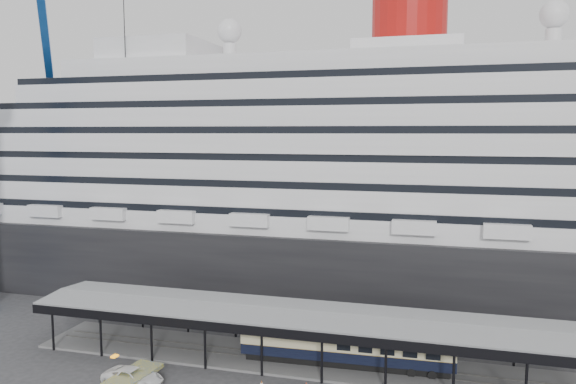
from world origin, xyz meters
name	(u,v)px	position (x,y,z in m)	size (l,w,h in m)	color
ground	(289,383)	(0.00, 0.00, 0.00)	(200.00, 200.00, 0.00)	#313134
cruise_ship	(349,164)	(0.05, 32.00, 18.35)	(130.00, 30.00, 43.90)	black
platform_canopy	(302,339)	(0.00, 5.00, 2.36)	(56.00, 9.18, 5.30)	slate
port_truck	(133,377)	(-13.45, -4.24, 0.79)	(2.62, 5.69, 1.58)	white
pullman_carriage	(346,342)	(4.40, 5.00, 2.48)	(20.78, 3.46, 20.32)	black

